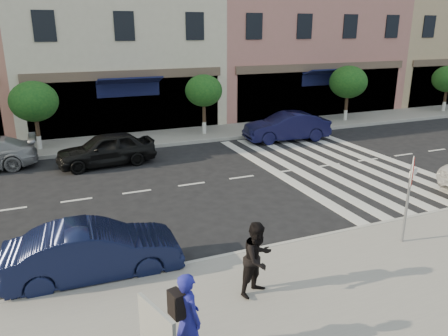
% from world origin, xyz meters
% --- Properties ---
extents(ground, '(120.00, 120.00, 0.00)m').
position_xyz_m(ground, '(0.00, 0.00, 0.00)').
color(ground, black).
rests_on(ground, ground).
extents(sidewalk_near, '(60.00, 4.50, 0.15)m').
position_xyz_m(sidewalk_near, '(0.00, -3.75, 0.07)').
color(sidewalk_near, gray).
rests_on(sidewalk_near, ground).
extents(sidewalk_far, '(60.00, 3.00, 0.15)m').
position_xyz_m(sidewalk_far, '(0.00, 11.00, 0.07)').
color(sidewalk_far, gray).
rests_on(sidewalk_far, ground).
extents(building_centre, '(11.00, 9.00, 11.00)m').
position_xyz_m(building_centre, '(-0.50, 17.00, 5.50)').
color(building_centre, beige).
rests_on(building_centre, ground).
extents(building_east_mid, '(13.00, 9.00, 13.00)m').
position_xyz_m(building_east_mid, '(11.50, 17.00, 6.50)').
color(building_east_mid, tan).
rests_on(building_east_mid, ground).
extents(building_east_far, '(12.00, 9.00, 12.00)m').
position_xyz_m(building_east_far, '(24.00, 17.00, 6.00)').
color(building_east_far, tan).
rests_on(building_east_far, ground).
extents(street_tree_wb, '(2.10, 2.10, 3.06)m').
position_xyz_m(street_tree_wb, '(-5.00, 10.80, 2.31)').
color(street_tree_wb, '#473323').
rests_on(street_tree_wb, sidewalk_far).
extents(street_tree_c, '(1.90, 1.90, 3.04)m').
position_xyz_m(street_tree_c, '(3.00, 10.80, 2.36)').
color(street_tree_c, '#473323').
rests_on(street_tree_c, sidewalk_far).
extents(street_tree_ea, '(2.20, 2.20, 3.19)m').
position_xyz_m(street_tree_ea, '(12.00, 10.80, 2.39)').
color(street_tree_ea, '#473323').
rests_on(street_tree_ea, sidewalk_far).
extents(street_tree_eb, '(2.00, 2.00, 2.94)m').
position_xyz_m(street_tree_eb, '(20.00, 10.80, 2.22)').
color(street_tree_eb, '#473323').
rests_on(street_tree_eb, sidewalk_far).
extents(stop_sign, '(0.76, 0.33, 2.30)m').
position_xyz_m(stop_sign, '(3.51, -2.62, 1.84)').
color(stop_sign, gray).
rests_on(stop_sign, sidewalk_near).
extents(photographer, '(0.51, 0.66, 1.59)m').
position_xyz_m(photographer, '(-2.89, -4.45, 0.95)').
color(photographer, '#202194').
rests_on(photographer, sidewalk_near).
extents(walker, '(0.95, 0.86, 1.59)m').
position_xyz_m(walker, '(-1.00, -3.20, 0.94)').
color(walker, black).
rests_on(walker, sidewalk_near).
extents(car_near_mid, '(3.90, 1.49, 1.27)m').
position_xyz_m(car_near_mid, '(-3.98, -1.00, 0.63)').
color(car_near_mid, black).
rests_on(car_near_mid, ground).
extents(car_far_mid, '(4.07, 1.90, 1.35)m').
position_xyz_m(car_far_mid, '(-2.47, 7.60, 0.67)').
color(car_far_mid, black).
rests_on(car_far_mid, ground).
extents(car_far_right, '(4.39, 1.92, 1.40)m').
position_xyz_m(car_far_right, '(6.50, 8.35, 0.70)').
color(car_far_right, black).
rests_on(car_far_right, ground).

